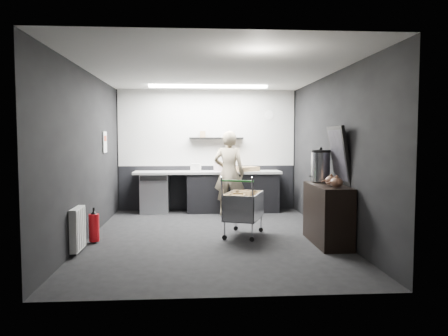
{
  "coord_description": "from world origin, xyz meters",
  "views": [
    {
      "loc": [
        -0.29,
        -7.1,
        1.64
      ],
      "look_at": [
        0.22,
        0.4,
        1.11
      ],
      "focal_mm": 35.0,
      "sensor_mm": 36.0,
      "label": 1
    }
  ],
  "objects": [
    {
      "name": "shopping_cart",
      "position": [
        0.52,
        0.04,
        0.47
      ],
      "size": [
        0.81,
        1.06,
        0.98
      ],
      "color": "silver",
      "rests_on": "floor"
    },
    {
      "name": "wall_right",
      "position": [
        2.0,
        0.0,
        1.35
      ],
      "size": [
        0.0,
        5.5,
        5.5
      ],
      "primitive_type": "plane",
      "rotation": [
        1.57,
        0.0,
        -1.57
      ],
      "color": "black",
      "rests_on": "floor"
    },
    {
      "name": "prep_counter",
      "position": [
        0.14,
        2.42,
        0.46
      ],
      "size": [
        3.2,
        0.61,
        0.9
      ],
      "color": "black",
      "rests_on": "floor"
    },
    {
      "name": "wall_back",
      "position": [
        0.0,
        2.75,
        1.35
      ],
      "size": [
        5.5,
        0.0,
        5.5
      ],
      "primitive_type": "plane",
      "rotation": [
        1.57,
        0.0,
        0.0
      ],
      "color": "black",
      "rests_on": "floor"
    },
    {
      "name": "radiator",
      "position": [
        -1.94,
        -0.9,
        0.35
      ],
      "size": [
        0.1,
        0.5,
        0.6
      ],
      "primitive_type": "cube",
      "color": "white",
      "rests_on": "wall_left"
    },
    {
      "name": "poster",
      "position": [
        -1.98,
        1.3,
        1.55
      ],
      "size": [
        0.02,
        0.3,
        0.4
      ],
      "primitive_type": "cube",
      "color": "silver",
      "rests_on": "wall_left"
    },
    {
      "name": "wall_front",
      "position": [
        0.0,
        -2.75,
        1.35
      ],
      "size": [
        5.5,
        0.0,
        5.5
      ],
      "primitive_type": "plane",
      "rotation": [
        -1.57,
        0.0,
        0.0
      ],
      "color": "black",
      "rests_on": "floor"
    },
    {
      "name": "cardboard_box",
      "position": [
        0.84,
        2.37,
        0.95
      ],
      "size": [
        0.6,
        0.54,
        0.1
      ],
      "primitive_type": "cube",
      "rotation": [
        0.0,
        0.0,
        0.43
      ],
      "color": "#9E7E54",
      "rests_on": "prep_counter"
    },
    {
      "name": "kitchen_wall_panel",
      "position": [
        0.0,
        2.73,
        1.85
      ],
      "size": [
        3.95,
        0.02,
        1.7
      ],
      "primitive_type": "cube",
      "color": "beige",
      "rests_on": "wall_back"
    },
    {
      "name": "wall_left",
      "position": [
        -2.0,
        0.0,
        1.35
      ],
      "size": [
        0.0,
        5.5,
        5.5
      ],
      "primitive_type": "plane",
      "rotation": [
        1.57,
        0.0,
        1.57
      ],
      "color": "black",
      "rests_on": "floor"
    },
    {
      "name": "dado_panel",
      "position": [
        0.0,
        2.73,
        0.5
      ],
      "size": [
        3.95,
        0.02,
        1.0
      ],
      "primitive_type": "cube",
      "color": "black",
      "rests_on": "wall_back"
    },
    {
      "name": "sideboard",
      "position": [
        1.76,
        -0.55,
        0.58
      ],
      "size": [
        0.52,
        1.21,
        1.82
      ],
      "color": "black",
      "rests_on": "floor"
    },
    {
      "name": "fire_extinguisher",
      "position": [
        -1.85,
        -0.29,
        0.26
      ],
      "size": [
        0.16,
        0.16,
        0.53
      ],
      "color": "#B40C12",
      "rests_on": "floor"
    },
    {
      "name": "pink_tub",
      "position": [
        0.24,
        2.42,
        1.0
      ],
      "size": [
        0.21,
        0.21,
        0.21
      ],
      "primitive_type": "cylinder",
      "color": "beige",
      "rests_on": "prep_counter"
    },
    {
      "name": "floating_shelf",
      "position": [
        0.2,
        2.62,
        1.62
      ],
      "size": [
        1.2,
        0.22,
        0.04
      ],
      "primitive_type": "cube",
      "color": "black",
      "rests_on": "wall_back"
    },
    {
      "name": "floor",
      "position": [
        0.0,
        0.0,
        0.0
      ],
      "size": [
        5.5,
        5.5,
        0.0
      ],
      "primitive_type": "plane",
      "color": "black",
      "rests_on": "ground"
    },
    {
      "name": "ceiling",
      "position": [
        0.0,
        0.0,
        2.7
      ],
      "size": [
        5.5,
        5.5,
        0.0
      ],
      "primitive_type": "plane",
      "rotation": [
        3.14,
        0.0,
        0.0
      ],
      "color": "silver",
      "rests_on": "wall_back"
    },
    {
      "name": "ceiling_strip",
      "position": [
        0.0,
        1.85,
        2.67
      ],
      "size": [
        2.4,
        0.2,
        0.04
      ],
      "primitive_type": "cube",
      "color": "white",
      "rests_on": "ceiling"
    },
    {
      "name": "person",
      "position": [
        0.43,
        1.97,
        0.89
      ],
      "size": [
        0.73,
        0.57,
        1.78
      ],
      "primitive_type": "imported",
      "rotation": [
        0.0,
        0.0,
        2.9
      ],
      "color": "beige",
      "rests_on": "floor"
    },
    {
      "name": "wall_clock",
      "position": [
        1.4,
        2.72,
        2.15
      ],
      "size": [
        0.2,
        0.03,
        0.2
      ],
      "primitive_type": "cylinder",
      "rotation": [
        1.57,
        0.0,
        0.0
      ],
      "color": "white",
      "rests_on": "wall_back"
    },
    {
      "name": "poster_red_band",
      "position": [
        -1.98,
        1.3,
        1.62
      ],
      "size": [
        0.02,
        0.22,
        0.1
      ],
      "primitive_type": "cube",
      "color": "red",
      "rests_on": "poster"
    },
    {
      "name": "white_container",
      "position": [
        -0.26,
        2.37,
        0.99
      ],
      "size": [
        0.23,
        0.21,
        0.17
      ],
      "primitive_type": "cube",
      "rotation": [
        0.0,
        0.0,
        -0.35
      ],
      "color": "white",
      "rests_on": "prep_counter"
    }
  ]
}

